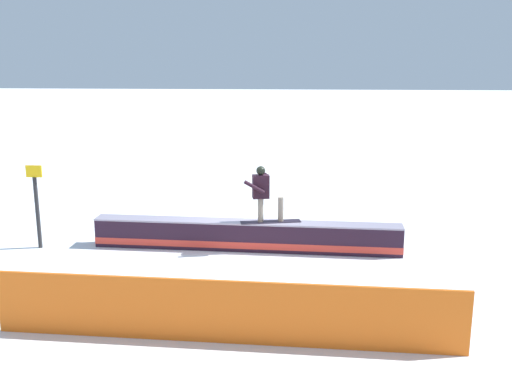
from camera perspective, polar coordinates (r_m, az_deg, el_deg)
The scene contains 5 objects.
ground_plane at distance 15.07m, azimuth -0.94°, elevation -5.52°, with size 120.00×120.00×0.00m, color white.
grind_box at distance 14.97m, azimuth -0.94°, elevation -4.30°, with size 7.71×0.91×0.74m.
snowboarder at distance 14.56m, azimuth 0.72°, elevation -0.03°, with size 1.52×0.62×1.42m.
safety_fence at distance 10.35m, azimuth -3.00°, elevation -11.38°, with size 8.13×0.06×1.14m, color orange.
trail_marker at distance 15.87m, azimuth -20.21°, elevation -1.11°, with size 0.40×0.10×2.13m.
Camera 1 is at (-1.08, 14.20, 4.93)m, focal length 41.86 mm.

